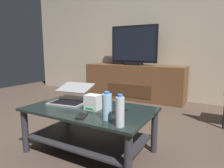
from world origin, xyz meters
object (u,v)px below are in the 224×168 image
at_px(router_box, 93,102).
at_px(media_cabinet, 134,82).
at_px(television, 134,46).
at_px(water_bottle_far, 120,111).
at_px(water_bottle_near, 107,106).
at_px(tv_remote, 119,111).
at_px(coffee_table, 89,122).
at_px(cell_phone, 82,116).
at_px(laptop, 71,96).

bearing_deg(router_box, media_cabinet, 103.69).
relative_size(television, water_bottle_far, 4.03).
height_order(router_box, water_bottle_far, water_bottle_far).
bearing_deg(water_bottle_near, tv_remote, 93.06).
xyz_separation_m(coffee_table, tv_remote, (0.29, 0.03, 0.14)).
relative_size(television, cell_phone, 6.69).
height_order(router_box, water_bottle_near, water_bottle_near).
height_order(water_bottle_near, water_bottle_far, water_bottle_far).
bearing_deg(water_bottle_near, television, 108.44).
xyz_separation_m(laptop, tv_remote, (0.57, -0.04, -0.05)).
bearing_deg(router_box, television, 103.82).
bearing_deg(router_box, water_bottle_far, -32.04).
height_order(router_box, cell_phone, router_box).
relative_size(coffee_table, television, 1.25).
relative_size(router_box, water_bottle_far, 0.58).
distance_m(router_box, water_bottle_near, 0.30).
distance_m(media_cabinet, television, 0.70).
distance_m(television, laptop, 2.18).
height_order(water_bottle_far, tv_remote, water_bottle_far).
relative_size(laptop, router_box, 3.32).
height_order(router_box, tv_remote, router_box).
bearing_deg(laptop, tv_remote, -4.31).
xyz_separation_m(coffee_table, laptop, (-0.28, 0.08, 0.20)).
relative_size(media_cabinet, tv_remote, 12.42).
distance_m(television, water_bottle_near, 2.55).
bearing_deg(tv_remote, water_bottle_near, -59.24).
xyz_separation_m(media_cabinet, television, (0.00, -0.02, 0.70)).
distance_m(coffee_table, tv_remote, 0.33).
xyz_separation_m(router_box, water_bottle_far, (0.40, -0.25, 0.04)).
xyz_separation_m(laptop, water_bottle_far, (0.74, -0.35, 0.05)).
distance_m(television, water_bottle_far, 2.67).
bearing_deg(router_box, cell_phone, -80.20).
bearing_deg(water_bottle_near, laptop, 155.59).
bearing_deg(coffee_table, laptop, 164.78).
xyz_separation_m(media_cabinet, cell_phone, (0.58, -2.43, 0.10)).
bearing_deg(laptop, media_cabinet, 95.47).
bearing_deg(laptop, coffee_table, -15.22).
xyz_separation_m(cell_phone, tv_remote, (0.20, 0.27, 0.01)).
distance_m(laptop, tv_remote, 0.58).
bearing_deg(television, laptop, -84.48).
xyz_separation_m(coffee_table, cell_phone, (0.09, -0.23, 0.14)).
bearing_deg(coffee_table, water_bottle_near, -31.93).
bearing_deg(water_bottle_near, coffee_table, 148.07).
distance_m(coffee_table, router_box, 0.21).
xyz_separation_m(router_box, tv_remote, (0.24, 0.05, -0.06)).
bearing_deg(router_box, coffee_table, 161.64).
height_order(coffee_table, cell_phone, cell_phone).
bearing_deg(water_bottle_far, cell_phone, 174.29).
xyz_separation_m(television, cell_phone, (0.58, -2.41, -0.60)).
height_order(media_cabinet, laptop, media_cabinet).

